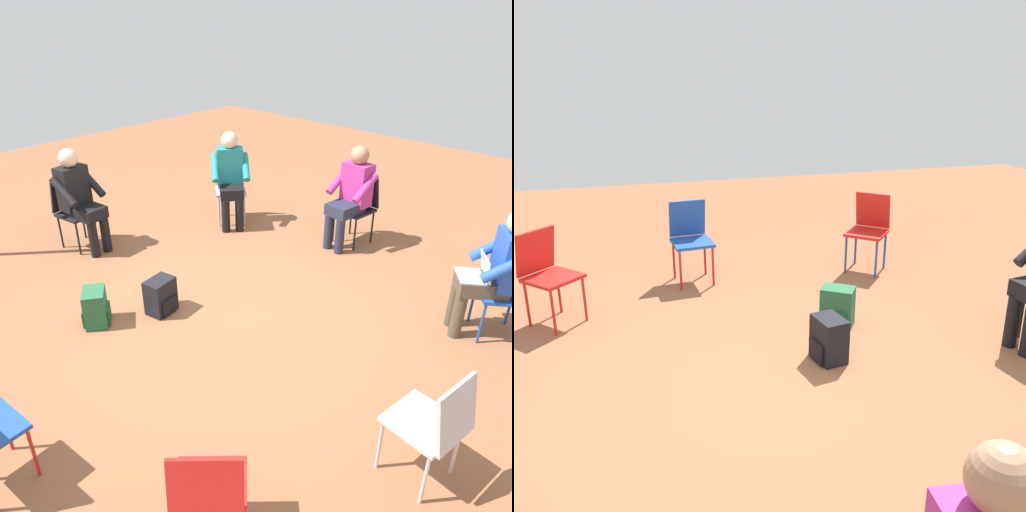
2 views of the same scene
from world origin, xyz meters
The scene contains 13 objects.
ground_plane centered at (0.00, 0.00, 0.00)m, with size 14.72×14.72×0.00m, color brown.
chair_northeast centered at (1.64, 1.64, 0.50)m, with size 0.59×0.58×0.85m.
chair_north centered at (0.38, 2.29, 0.50)m, with size 0.45×0.49×0.85m.
chair_northwest centered at (-1.57, 2.10, 0.50)m, with size 0.57×0.58×0.85m.
chair_west centered at (-2.34, 0.01, 0.50)m, with size 0.47×0.44×0.85m.
chair_south centered at (0.13, -2.47, 0.50)m, with size 0.45×0.49×0.85m.
chair_southwest centered at (-1.75, -1.66, 0.50)m, with size 0.58×0.59×0.85m.
person_with_laptop centered at (-1.47, 1.96, 0.69)m, with size 0.63×0.64×1.24m.
person_in_teal centered at (-1.64, -1.53, 0.69)m, with size 0.63×0.63×1.24m.
person_in_magenta centered at (-2.18, -0.01, 0.69)m, with size 0.55×0.53×1.24m.
person_in_black centered at (0.11, -2.30, 0.69)m, with size 0.54×0.55×1.24m.
backpack_near_laptop_user centered at (0.89, -0.80, 0.16)m, with size 0.32×0.34×0.36m.
backpack_by_empty_chair centered at (0.35, -0.51, 0.16)m, with size 0.31×0.28×0.36m.
Camera 1 is at (2.74, 3.00, 2.81)m, focal length 35.00 mm.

